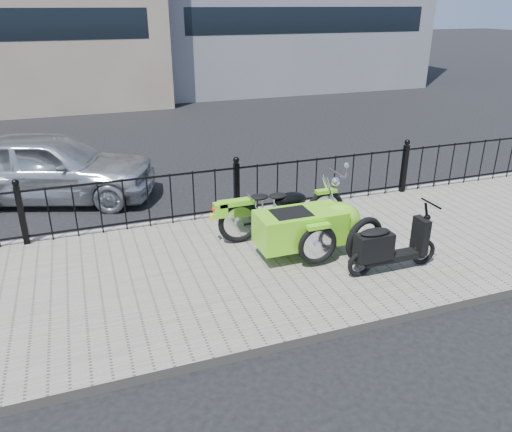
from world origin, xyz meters
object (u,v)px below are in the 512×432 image
object	(u,v)px
motorcycle_sidecar	(307,222)
sedan_car	(49,167)
spare_tire	(364,240)
scooter	(388,247)

from	to	relation	value
motorcycle_sidecar	sedan_car	distance (m)	5.40
spare_tire	sedan_car	world-z (taller)	sedan_car
motorcycle_sidecar	scooter	world-z (taller)	motorcycle_sidecar
scooter	sedan_car	xyz separation A→B (m)	(-4.48, 4.92, 0.19)
motorcycle_sidecar	spare_tire	bearing A→B (deg)	-44.67
motorcycle_sidecar	scooter	distance (m)	1.26
motorcycle_sidecar	scooter	size ratio (longest dim) A/B	1.59
scooter	motorcycle_sidecar	bearing A→B (deg)	128.55
scooter	spare_tire	xyz separation A→B (m)	(-0.15, 0.36, -0.03)
motorcycle_sidecar	sedan_car	size ratio (longest dim) A/B	0.56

